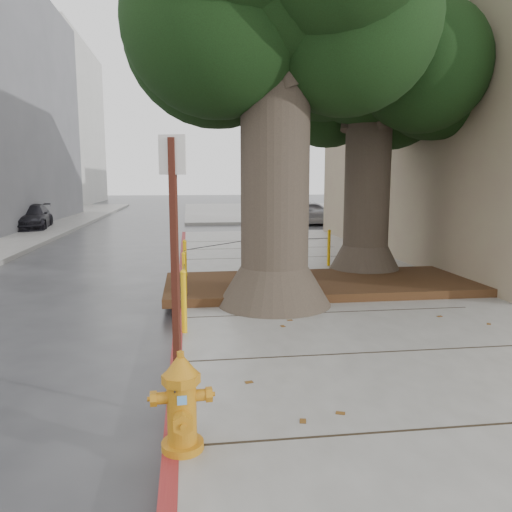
{
  "coord_description": "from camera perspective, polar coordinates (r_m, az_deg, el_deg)",
  "views": [
    {
      "loc": [
        -1.82,
        -5.96,
        2.39
      ],
      "look_at": [
        -0.69,
        2.28,
        1.1
      ],
      "focal_mm": 35.0,
      "sensor_mm": 36.0,
      "label": 1
    }
  ],
  "objects": [
    {
      "name": "ground",
      "position": [
        6.68,
        8.75,
        -12.27
      ],
      "size": [
        140.0,
        140.0,
        0.0
      ],
      "primitive_type": "plane",
      "color": "#28282B",
      "rests_on": "ground"
    },
    {
      "name": "sidewalk_far",
      "position": [
        36.88,
        4.49,
        5.17
      ],
      "size": [
        16.0,
        20.0,
        0.15
      ],
      "primitive_type": "cube",
      "color": "slate",
      "rests_on": "ground"
    },
    {
      "name": "curb_red",
      "position": [
        8.78,
        -8.76,
        -6.59
      ],
      "size": [
        0.14,
        26.0,
        0.16
      ],
      "primitive_type": "cube",
      "color": "maroon",
      "rests_on": "ground"
    },
    {
      "name": "planter_bed",
      "position": [
        10.46,
        7.46,
        -3.19
      ],
      "size": [
        6.4,
        2.6,
        0.16
      ],
      "primitive_type": "cube",
      "color": "black",
      "rests_on": "sidewalk_main"
    },
    {
      "name": "building_far_white",
      "position": [
        53.42,
        -24.99,
        13.49
      ],
      "size": [
        12.0,
        18.0,
        15.0
      ],
      "primitive_type": "cube",
      "color": "silver",
      "rests_on": "ground"
    },
    {
      "name": "building_side_white",
      "position": [
        36.65,
        21.78,
        11.49
      ],
      "size": [
        10.0,
        10.0,
        9.0
      ],
      "primitive_type": "cube",
      "color": "silver",
      "rests_on": "ground"
    },
    {
      "name": "building_side_grey",
      "position": [
        44.96,
        24.88,
        12.61
      ],
      "size": [
        12.0,
        14.0,
        12.0
      ],
      "primitive_type": "cube",
      "color": "slate",
      "rests_on": "ground"
    },
    {
      "name": "tree_far",
      "position": [
        12.41,
        14.39,
        20.77
      ],
      "size": [
        4.5,
        3.8,
        7.17
      ],
      "color": "#4C3F33",
      "rests_on": "sidewalk_main"
    },
    {
      "name": "bollard_ring",
      "position": [
        10.53,
        -2.5,
        -0.64
      ],
      "size": [
        3.79,
        5.39,
        0.95
      ],
      "color": "#E9AB0C",
      "rests_on": "sidewalk_main"
    },
    {
      "name": "fire_hydrant",
      "position": [
        4.33,
        -8.49,
        -16.23
      ],
      "size": [
        0.45,
        0.4,
        0.85
      ],
      "rotation": [
        0.0,
        0.0,
        0.05
      ],
      "color": "orange",
      "rests_on": "sidewalk_main"
    },
    {
      "name": "signpost",
      "position": [
        4.82,
        -9.27,
        -0.17
      ],
      "size": [
        0.25,
        0.11,
        2.64
      ],
      "rotation": [
        0.0,
        0.0,
        -0.34
      ],
      "color": "#471911",
      "rests_on": "sidewalk_main"
    },
    {
      "name": "car_silver",
      "position": [
        26.07,
        6.26,
        4.92
      ],
      "size": [
        3.94,
        1.93,
        1.3
      ],
      "primitive_type": "imported",
      "rotation": [
        0.0,
        0.0,
        1.68
      ],
      "color": "#A5A4A9",
      "rests_on": "ground"
    },
    {
      "name": "car_red",
      "position": [
        28.42,
        21.82,
        4.59
      ],
      "size": [
        3.81,
        1.64,
        1.22
      ],
      "primitive_type": "imported",
      "rotation": [
        0.0,
        0.0,
        1.48
      ],
      "color": "maroon",
      "rests_on": "ground"
    },
    {
      "name": "car_dark",
      "position": [
        25.48,
        -24.47,
        4.01
      ],
      "size": [
        2.28,
        4.41,
        1.22
      ],
      "primitive_type": "imported",
      "rotation": [
        0.0,
        0.0,
        0.14
      ],
      "color": "black",
      "rests_on": "ground"
    }
  ]
}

